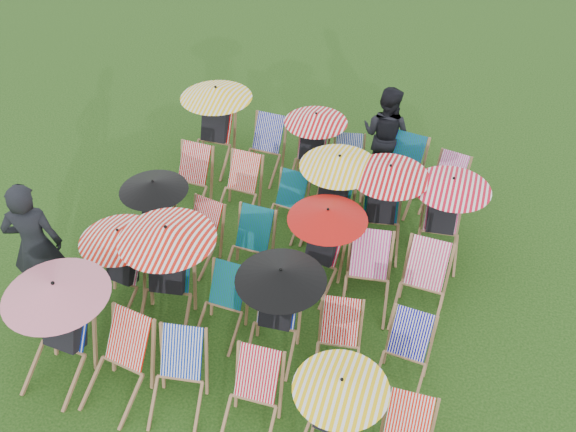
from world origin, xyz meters
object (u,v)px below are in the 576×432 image
(deckchair_0, at_px, (57,329))
(deckchair_29, at_px, (445,186))
(person_rear, at_px, (386,134))
(person_left, at_px, (35,245))

(deckchair_0, distance_m, deckchair_29, 6.04)
(person_rear, bearing_deg, deckchair_29, 171.31)
(deckchair_0, distance_m, person_left, 1.36)
(person_rear, bearing_deg, person_left, 63.59)
(deckchair_29, distance_m, person_left, 6.05)
(deckchair_0, height_order, deckchair_29, deckchair_0)
(deckchair_0, bearing_deg, deckchair_29, 53.81)
(person_left, distance_m, person_rear, 5.55)
(deckchair_0, distance_m, person_rear, 5.82)
(deckchair_0, relative_size, person_left, 0.75)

